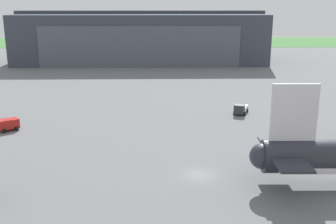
{
  "coord_description": "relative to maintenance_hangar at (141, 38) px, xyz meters",
  "views": [
    {
      "loc": [
        -5.59,
        -52.86,
        23.77
      ],
      "look_at": [
        -4.08,
        14.01,
        5.27
      ],
      "focal_mm": 43.88,
      "sensor_mm": 36.0,
      "label": 1
    }
  ],
  "objects": [
    {
      "name": "ground_plane",
      "position": [
        12.35,
        -107.74,
        -9.29
      ],
      "size": [
        440.0,
        440.0,
        0.0
      ],
      "primitive_type": "plane",
      "color": "slate"
    },
    {
      "name": "stair_truck",
      "position": [
        -21.45,
        -86.9,
        -8.05
      ],
      "size": [
        4.3,
        3.96,
        2.19
      ],
      "color": "#AD1E19",
      "rests_on": "ground_plane"
    },
    {
      "name": "maintenance_hangar",
      "position": [
        0.0,
        0.0,
        0.0
      ],
      "size": [
        93.66,
        30.06,
        19.5
      ],
      "color": "#383D47",
      "rests_on": "ground_plane"
    },
    {
      "name": "baggage_tug",
      "position": [
        24.2,
        -76.39,
        -8.21
      ],
      "size": [
        3.89,
        5.43,
        2.29
      ],
      "color": "#2D2D33",
      "rests_on": "ground_plane"
    },
    {
      "name": "grass_field_strip",
      "position": [
        12.35,
        74.99,
        -9.25
      ],
      "size": [
        440.0,
        56.0,
        0.08
      ],
      "primitive_type": "cube",
      "color": "#417739",
      "rests_on": "ground_plane"
    }
  ]
}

